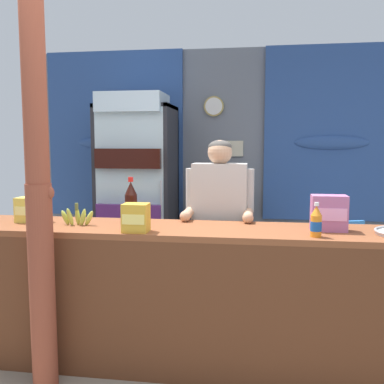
# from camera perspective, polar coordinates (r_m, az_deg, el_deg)

# --- Properties ---
(ground_plane) EXTENTS (6.88, 6.88, 0.00)m
(ground_plane) POSITION_cam_1_polar(r_m,az_deg,el_deg) (3.84, 1.54, -17.21)
(ground_plane) COLOR gray
(back_wall_curtained) EXTENTS (4.90, 0.22, 2.62)m
(back_wall_curtained) POSITION_cam_1_polar(r_m,az_deg,el_deg) (5.15, 3.66, 4.41)
(back_wall_curtained) COLOR slate
(back_wall_curtained) RESTS_ON ground
(stall_counter) EXTENTS (3.33, 0.58, 0.97)m
(stall_counter) POSITION_cam_1_polar(r_m,az_deg,el_deg) (2.94, -2.03, -12.18)
(stall_counter) COLOR brown
(stall_counter) RESTS_ON ground
(timber_post) EXTENTS (0.18, 0.16, 2.59)m
(timber_post) POSITION_cam_1_polar(r_m,az_deg,el_deg) (2.79, -19.56, -0.06)
(timber_post) COLOR brown
(timber_post) RESTS_ON ground
(drink_fridge) EXTENTS (0.79, 0.71, 2.05)m
(drink_fridge) POSITION_cam_1_polar(r_m,az_deg,el_deg) (4.71, -7.28, 1.39)
(drink_fridge) COLOR #232328
(drink_fridge) RESTS_ON ground
(bottle_shelf_rack) EXTENTS (0.48, 0.28, 1.10)m
(bottle_shelf_rack) POSITION_cam_1_polar(r_m,az_deg,el_deg) (4.87, 4.43, -4.95)
(bottle_shelf_rack) COLOR brown
(bottle_shelf_rack) RESTS_ON ground
(plastic_lawn_chair) EXTENTS (0.56, 0.56, 0.86)m
(plastic_lawn_chair) POSITION_cam_1_polar(r_m,az_deg,el_deg) (4.20, 18.10, -8.30)
(plastic_lawn_chair) COLOR #3884D6
(plastic_lawn_chair) RESTS_ON ground
(shopkeeper) EXTENTS (0.53, 0.42, 1.56)m
(shopkeeper) POSITION_cam_1_polar(r_m,az_deg,el_deg) (3.39, 3.62, -2.88)
(shopkeeper) COLOR #28282D
(shopkeeper) RESTS_ON ground
(soda_bottle_cola) EXTENTS (0.09, 0.09, 0.33)m
(soda_bottle_cola) POSITION_cam_1_polar(r_m,az_deg,el_deg) (3.11, -8.03, -1.54)
(soda_bottle_cola) COLOR black
(soda_bottle_cola) RESTS_ON stall_counter
(soda_bottle_orange_soda) EXTENTS (0.07, 0.07, 0.21)m
(soda_bottle_orange_soda) POSITION_cam_1_polar(r_m,az_deg,el_deg) (2.74, 16.02, -3.85)
(soda_bottle_orange_soda) COLOR orange
(soda_bottle_orange_soda) RESTS_ON stall_counter
(snack_box_instant_noodle) EXTENTS (0.21, 0.13, 0.18)m
(snack_box_instant_noodle) POSITION_cam_1_polar(r_m,az_deg,el_deg) (3.34, -20.36, -2.21)
(snack_box_instant_noodle) COLOR #EAD14C
(snack_box_instant_noodle) RESTS_ON stall_counter
(snack_box_choco_powder) EXTENTS (0.16, 0.14, 0.18)m
(snack_box_choco_powder) POSITION_cam_1_polar(r_m,az_deg,el_deg) (2.81, -7.39, -3.38)
(snack_box_choco_powder) COLOR gold
(snack_box_choco_powder) RESTS_ON stall_counter
(snack_box_wafer) EXTENTS (0.23, 0.13, 0.23)m
(snack_box_wafer) POSITION_cam_1_polar(r_m,az_deg,el_deg) (2.95, 17.57, -2.66)
(snack_box_wafer) COLOR #B76699
(snack_box_wafer) RESTS_ON stall_counter
(banana_bunch) EXTENTS (0.26, 0.07, 0.16)m
(banana_bunch) POSITION_cam_1_polar(r_m,az_deg,el_deg) (3.12, -14.88, -3.19)
(banana_bunch) COLOR #B7C647
(banana_bunch) RESTS_ON stall_counter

